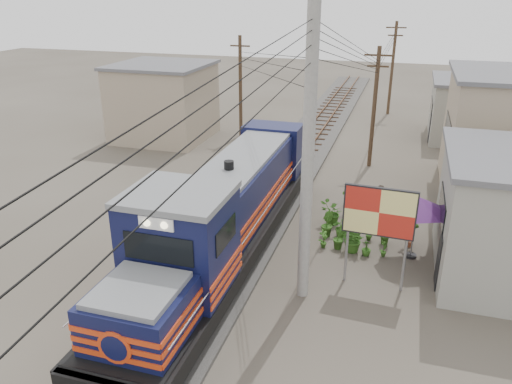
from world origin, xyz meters
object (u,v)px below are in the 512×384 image
(billboard, at_px, (379,215))
(market_umbrella, at_px, (417,204))
(vendor, at_px, (379,202))
(locomotive, at_px, (224,215))

(billboard, distance_m, market_umbrella, 2.91)
(vendor, bearing_deg, locomotive, 30.12)
(market_umbrella, height_order, vendor, market_umbrella)
(market_umbrella, bearing_deg, vendor, 115.31)
(locomotive, relative_size, billboard, 4.48)
(market_umbrella, xyz_separation_m, vendor, (-1.54, 3.25, -1.46))
(billboard, relative_size, vendor, 2.26)
(locomotive, xyz_separation_m, market_umbrella, (7.10, 2.16, 0.48))
(billboard, bearing_deg, locomotive, 179.16)
(locomotive, bearing_deg, market_umbrella, 16.93)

